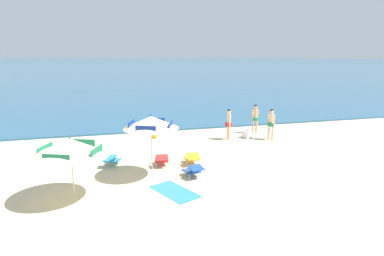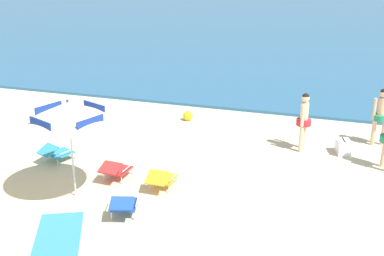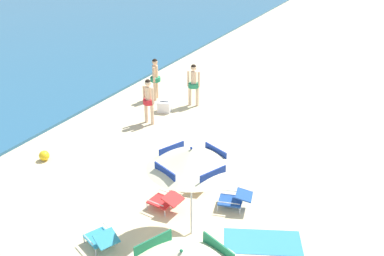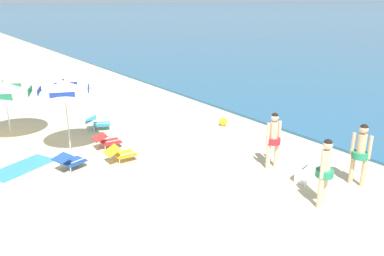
{
  "view_description": "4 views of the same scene",
  "coord_description": "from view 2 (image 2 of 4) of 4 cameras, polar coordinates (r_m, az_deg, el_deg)",
  "views": [
    {
      "loc": [
        -6.1,
        -8.12,
        4.39
      ],
      "look_at": [
        -2.09,
        6.49,
        0.97
      ],
      "focal_mm": 29.82,
      "sensor_mm": 36.0,
      "label": 1
    },
    {
      "loc": [
        1.09,
        -6.08,
        5.68
      ],
      "look_at": [
        -2.61,
        6.01,
        0.85
      ],
      "focal_mm": 47.57,
      "sensor_mm": 36.0,
      "label": 2
    },
    {
      "loc": [
        -12.43,
        -1.13,
        7.13
      ],
      "look_at": [
        -1.12,
        4.96,
        0.92
      ],
      "focal_mm": 43.74,
      "sensor_mm": 36.0,
      "label": 3
    },
    {
      "loc": [
        7.09,
        -0.42,
        4.66
      ],
      "look_at": [
        -1.82,
        6.01,
        0.93
      ],
      "focal_mm": 35.88,
      "sensor_mm": 36.0,
      "label": 4
    }
  ],
  "objects": [
    {
      "name": "lounge_chair_under_umbrella",
      "position": [
        13.96,
        -14.99,
        -2.62
      ],
      "size": [
        0.83,
        1.01,
        0.51
      ],
      "color": "teal",
      "rests_on": "ground"
    },
    {
      "name": "lounge_chair_facing_sea",
      "position": [
        12.11,
        -3.46,
        -5.64
      ],
      "size": [
        0.6,
        0.91,
        0.52
      ],
      "color": "gold",
      "rests_on": "ground"
    },
    {
      "name": "beach_umbrella_striped_main",
      "position": [
        11.39,
        -13.7,
        1.74
      ],
      "size": [
        2.61,
        2.61,
        2.34
      ],
      "color": "silver",
      "rests_on": "ground"
    },
    {
      "name": "beach_ball",
      "position": [
        16.52,
        -0.47,
        1.38
      ],
      "size": [
        0.32,
        0.32,
        0.32
      ],
      "primitive_type": "sphere",
      "color": "yellow",
      "rests_on": "ground"
    },
    {
      "name": "person_wading_in",
      "position": [
        14.31,
        12.45,
        1.13
      ],
      "size": [
        0.41,
        0.49,
        1.66
      ],
      "color": "beige",
      "rests_on": "ground"
    },
    {
      "name": "cooler_box",
      "position": [
        14.6,
        16.59,
        -2.05
      ],
      "size": [
        0.47,
        0.57,
        0.43
      ],
      "color": "white",
      "rests_on": "ground"
    },
    {
      "name": "person_standing_beside",
      "position": [
        15.28,
        20.44,
        1.6
      ],
      "size": [
        0.48,
        0.41,
        1.68
      ],
      "color": "#D8A87F",
      "rests_on": "ground"
    },
    {
      "name": "lounge_chair_spare_folded",
      "position": [
        11.08,
        -7.68,
        -8.48
      ],
      "size": [
        0.74,
        0.96,
        0.49
      ],
      "color": "#1E4799",
      "rests_on": "ground"
    },
    {
      "name": "beach_towel",
      "position": [
        10.78,
        -14.77,
        -11.62
      ],
      "size": [
        1.56,
        2.01,
        0.01
      ],
      "primitive_type": "cube",
      "rotation": [
        0.0,
        0.0,
        3.57
      ],
      "color": "#3384BC",
      "rests_on": "ground"
    },
    {
      "name": "lounge_chair_beside_umbrella",
      "position": [
        12.66,
        -8.59,
        -4.6
      ],
      "size": [
        0.63,
        0.91,
        0.5
      ],
      "color": "red",
      "rests_on": "ground"
    }
  ]
}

